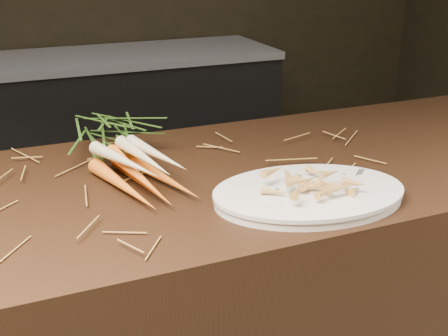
# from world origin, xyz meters

# --- Properties ---
(back_counter) EXTENTS (1.82, 0.62, 0.84)m
(back_counter) POSITION_xyz_m (0.30, 2.18, 0.42)
(back_counter) COLOR black
(back_counter) RESTS_ON ground
(straw_bedding) EXTENTS (1.40, 0.60, 0.02)m
(straw_bedding) POSITION_xyz_m (0.00, 0.30, 0.91)
(straw_bedding) COLOR olive
(straw_bedding) RESTS_ON main_counter
(root_veg_bunch) EXTENTS (0.25, 0.52, 0.09)m
(root_veg_bunch) POSITION_xyz_m (-0.01, 0.43, 0.95)
(root_veg_bunch) COLOR orange
(root_veg_bunch) RESTS_ON main_counter
(serving_platter) EXTENTS (0.43, 0.32, 0.02)m
(serving_platter) POSITION_xyz_m (0.32, 0.10, 0.91)
(serving_platter) COLOR white
(serving_platter) RESTS_ON main_counter
(roasted_veg_heap) EXTENTS (0.21, 0.17, 0.04)m
(roasted_veg_heap) POSITION_xyz_m (0.32, 0.10, 0.94)
(roasted_veg_heap) COLOR #B08434
(roasted_veg_heap) RESTS_ON serving_platter
(serving_fork) EXTENTS (0.12, 0.11, 0.00)m
(serving_fork) POSITION_xyz_m (0.45, 0.06, 0.92)
(serving_fork) COLOR silver
(serving_fork) RESTS_ON serving_platter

